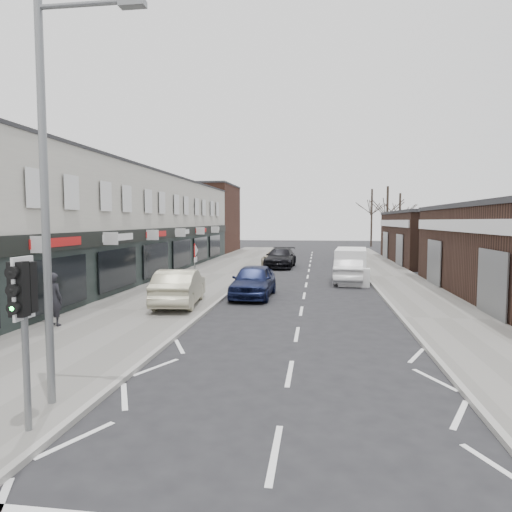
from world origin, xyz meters
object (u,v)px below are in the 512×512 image
(street_lamp, at_px, (52,181))
(parked_car_right_a, at_px, (349,270))
(sedan_on_pavement, at_px, (179,287))
(pedestrian, at_px, (54,299))
(parked_car_left_a, at_px, (253,281))
(parked_car_left_c, at_px, (277,258))
(warning_sign, at_px, (195,255))
(traffic_light, at_px, (23,303))
(parked_car_right_b, at_px, (351,257))
(white_van, at_px, (351,266))
(parked_car_left_b, at_px, (281,258))
(parked_car_right_c, at_px, (347,254))

(street_lamp, bearing_deg, parked_car_right_a, 70.50)
(sedan_on_pavement, relative_size, pedestrian, 2.54)
(parked_car_left_a, relative_size, parked_car_left_c, 0.97)
(parked_car_right_a, bearing_deg, warning_sign, 48.01)
(traffic_light, bearing_deg, street_lamp, 95.88)
(pedestrian, bearing_deg, parked_car_left_a, -112.13)
(warning_sign, bearing_deg, parked_car_left_c, 81.99)
(parked_car_right_b, bearing_deg, white_van, 80.31)
(sedan_on_pavement, xyz_separation_m, parked_car_left_c, (2.64, 19.05, -0.23))
(street_lamp, xyz_separation_m, parked_car_left_c, (1.78, 29.95, -3.93))
(street_lamp, height_order, parked_car_left_a, street_lamp)
(white_van, distance_m, parked_car_left_b, 9.35)
(warning_sign, distance_m, white_van, 11.45)
(parked_car_right_a, relative_size, parked_car_right_b, 1.20)
(parked_car_left_a, xyz_separation_m, parked_car_right_a, (5.11, 5.99, -0.01))
(traffic_light, relative_size, sedan_on_pavement, 0.64)
(parked_car_right_a, bearing_deg, parked_car_right_c, -88.45)
(warning_sign, relative_size, sedan_on_pavement, 0.56)
(parked_car_left_a, height_order, parked_car_left_c, parked_car_left_a)
(parked_car_left_b, distance_m, parked_car_right_a, 9.99)
(parked_car_right_c, bearing_deg, parked_car_left_b, 53.09)
(street_lamp, bearing_deg, parked_car_left_b, 85.68)
(white_van, xyz_separation_m, parked_car_left_c, (-5.53, 9.00, -0.29))
(street_lamp, height_order, warning_sign, street_lamp)
(white_van, xyz_separation_m, parked_car_right_c, (0.72, 15.36, -0.34))
(parked_car_left_a, bearing_deg, warning_sign, -152.69)
(parked_car_left_a, relative_size, parked_car_right_b, 1.17)
(parked_car_right_a, xyz_separation_m, parked_car_right_c, (0.91, 16.23, -0.18))
(sedan_on_pavement, height_order, parked_car_right_a, sedan_on_pavement)
(street_lamp, relative_size, parked_car_right_b, 1.95)
(parked_car_left_c, bearing_deg, white_van, -57.94)
(white_van, bearing_deg, parked_car_right_a, -97.38)
(warning_sign, height_order, parked_car_right_a, warning_sign)
(sedan_on_pavement, distance_m, parked_car_right_c, 26.92)
(traffic_light, distance_m, pedestrian, 8.80)
(parked_car_left_a, height_order, parked_car_right_a, parked_car_left_a)
(parked_car_left_c, bearing_deg, warning_sign, -97.51)
(white_van, distance_m, parked_car_right_c, 15.38)
(traffic_light, bearing_deg, sedan_on_pavement, 94.65)
(parked_car_right_b, bearing_deg, parked_car_left_c, 5.91)
(warning_sign, relative_size, parked_car_left_b, 0.49)
(sedan_on_pavement, bearing_deg, parked_car_right_c, -115.86)
(sedan_on_pavement, xyz_separation_m, parked_car_left_b, (3.03, 17.86, -0.12))
(traffic_light, xyz_separation_m, parked_car_left_b, (2.05, 29.98, -1.62))
(traffic_light, relative_size, warning_sign, 1.15)
(parked_car_left_b, height_order, parked_car_left_c, parked_car_left_b)
(street_lamp, distance_m, parked_car_right_b, 32.48)
(pedestrian, xyz_separation_m, parked_car_right_b, (12.07, 24.81, -0.37))
(white_van, distance_m, parked_car_left_a, 8.68)
(parked_car_right_b, relative_size, parked_car_right_c, 0.95)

